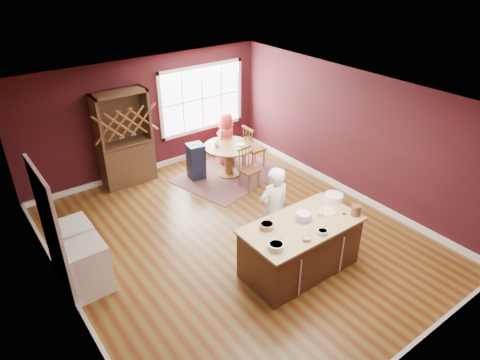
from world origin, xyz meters
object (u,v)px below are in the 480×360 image
dining_table (229,154)px  baker (273,210)px  kitchen_island (300,248)px  washer (88,268)px  layer_cake (303,217)px  chair_south (249,169)px  hutch (125,139)px  dryer (75,247)px  chair_north (223,142)px  seated_woman (226,139)px  toddler (193,146)px  high_chair (196,161)px  chair_east (254,146)px

dining_table → baker: size_ratio=0.71×
kitchen_island → washer: kitchen_island is taller
baker → layer_cake: baker is taller
dining_table → chair_south: size_ratio=1.23×
chair_south → hutch: (-2.05, 1.85, 0.60)m
dryer → dining_table: bearing=17.0°
baker → washer: baker is taller
chair_north → dryer: (-4.34, -1.96, -0.06)m
kitchen_island → chair_south: (1.03, 2.70, 0.03)m
baker → hutch: (-1.04, 3.84, 0.26)m
seated_woman → toddler: size_ratio=5.05×
seated_woman → dryer: (-4.30, -1.75, -0.22)m
kitchen_island → layer_cake: layer_cake is taller
baker → dryer: 3.39m
dining_table → seated_woman: seated_woman is taller
seated_woman → washer: bearing=7.1°
hutch → chair_south: bearing=-42.1°
baker → chair_north: size_ratio=1.65×
chair_north → layer_cake: bearing=69.9°
layer_cake → washer: bearing=153.5°
kitchen_island → high_chair: bearing=85.2°
baker → hutch: hutch is taller
kitchen_island → washer: bearing=151.6°
chair_south → chair_east: bearing=41.4°
chair_north → washer: (-4.34, -2.60, -0.06)m
kitchen_island → toddler: (0.27, 3.82, 0.37)m
chair_south → hutch: 2.83m
layer_cake → chair_north: (1.26, 4.14, -0.49)m
washer → dryer: 0.64m
dining_table → washer: washer is taller
washer → dining_table: bearing=25.0°
hutch → toddler: bearing=-29.5°
kitchen_island → toddler: size_ratio=7.59×
layer_cake → chair_east: size_ratio=0.29×
baker → layer_cake: 0.66m
chair_east → seated_woman: 0.71m
dining_table → layer_cake: size_ratio=3.69×
baker → chair_east: 3.25m
chair_south → high_chair: size_ratio=1.07×
dining_table → baker: 2.95m
high_chair → hutch: hutch is taller
chair_east → seated_woman: seated_woman is taller
kitchen_island → chair_east: chair_east is taller
baker → chair_south: bearing=-108.9°
layer_cake → chair_south: size_ratio=0.33×
baker → toddler: baker is taller
baker → seated_woman: (1.30, 3.29, -0.16)m
kitchen_island → washer: 3.39m
chair_south → kitchen_island: bearing=-115.2°
baker → high_chair: 3.12m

